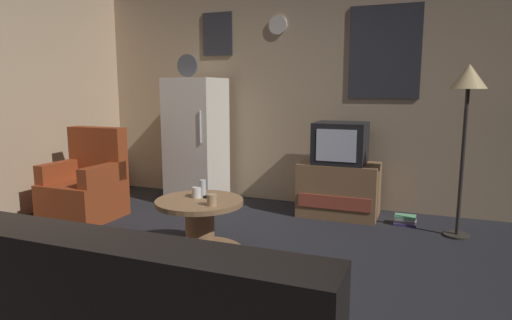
{
  "coord_description": "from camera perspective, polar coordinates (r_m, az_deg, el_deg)",
  "views": [
    {
      "loc": [
        1.55,
        -2.62,
        1.36
      ],
      "look_at": [
        0.17,
        0.9,
        0.75
      ],
      "focal_mm": 30.51,
      "sensor_mm": 36.0,
      "label": 1
    }
  ],
  "objects": [
    {
      "name": "mug_ceramic_tan",
      "position": [
        3.39,
        -5.82,
        -5.23
      ],
      "size": [
        0.08,
        0.08,
        0.09
      ],
      "primitive_type": "cylinder",
      "color": "tan",
      "rests_on": "coffee_table"
    },
    {
      "name": "standing_lamp",
      "position": [
        4.36,
        26.03,
        8.22
      ],
      "size": [
        0.32,
        0.32,
        1.59
      ],
      "color": "#332D28",
      "rests_on": "ground_plane"
    },
    {
      "name": "crt_tv",
      "position": [
        4.75,
        11.03,
        2.22
      ],
      "size": [
        0.54,
        0.51,
        0.44
      ],
      "color": "black",
      "rests_on": "tv_stand"
    },
    {
      "name": "fridge",
      "position": [
        5.3,
        -7.8,
        2.52
      ],
      "size": [
        0.6,
        0.62,
        1.77
      ],
      "color": "silver",
      "rests_on": "ground_plane"
    },
    {
      "name": "ground_plane",
      "position": [
        3.33,
        -8.65,
        -15.02
      ],
      "size": [
        12.0,
        12.0,
        0.0
      ],
      "primitive_type": "plane",
      "color": "#232328"
    },
    {
      "name": "wall_with_art",
      "position": [
        5.3,
        4.6,
        9.08
      ],
      "size": [
        5.2,
        0.12,
        2.7
      ],
      "color": "tan",
      "rests_on": "ground_plane"
    },
    {
      "name": "tv_stand",
      "position": [
        4.84,
        10.82,
        -3.79
      ],
      "size": [
        0.84,
        0.53,
        0.58
      ],
      "color": "#8E6642",
      "rests_on": "ground_plane"
    },
    {
      "name": "armchair",
      "position": [
        5.0,
        -21.35,
        -3.26
      ],
      "size": [
        0.68,
        0.68,
        0.96
      ],
      "color": "maroon",
      "rests_on": "ground_plane"
    },
    {
      "name": "wine_glass",
      "position": [
        3.65,
        -6.99,
        -3.76
      ],
      "size": [
        0.05,
        0.05,
        0.15
      ],
      "primitive_type": "cylinder",
      "color": "silver",
      "rests_on": "coffee_table"
    },
    {
      "name": "mug_ceramic_white",
      "position": [
        3.65,
        -7.78,
        -4.24
      ],
      "size": [
        0.08,
        0.08,
        0.09
      ],
      "primitive_type": "cylinder",
      "color": "silver",
      "rests_on": "coffee_table"
    },
    {
      "name": "remote_control",
      "position": [
        3.64,
        -6.51,
        -4.8
      ],
      "size": [
        0.15,
        0.06,
        0.02
      ],
      "primitive_type": "cube",
      "rotation": [
        0.0,
        0.0,
        -0.07
      ],
      "color": "black",
      "rests_on": "coffee_table"
    },
    {
      "name": "coffee_table",
      "position": [
        3.66,
        -7.36,
        -8.77
      ],
      "size": [
        0.72,
        0.72,
        0.47
      ],
      "color": "#8E6642",
      "rests_on": "ground_plane"
    },
    {
      "name": "book_stack",
      "position": [
        4.72,
        18.96,
        -7.48
      ],
      "size": [
        0.22,
        0.15,
        0.1
      ],
      "color": "#453576",
      "rests_on": "ground_plane"
    }
  ]
}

